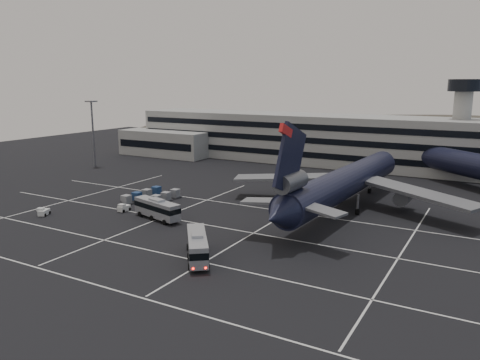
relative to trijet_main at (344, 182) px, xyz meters
name	(u,v)px	position (x,y,z in m)	size (l,w,h in m)	color
ground	(177,228)	(-20.15, -24.18, -5.25)	(260.00, 260.00, 0.00)	black
lane_markings	(184,228)	(-19.20, -23.46, -5.24)	(90.00, 55.62, 0.01)	silver
terminal	(316,139)	(-23.10, 46.96, 1.68)	(125.00, 26.00, 24.00)	gray
hills	(434,161)	(-2.16, 145.82, -17.32)	(352.00, 180.00, 44.00)	#38332B
lightpole_left	(93,124)	(-75.15, 10.82, 6.57)	(2.40, 2.40, 18.28)	slate
trijet_main	(344,182)	(0.00, 0.00, 0.00)	(47.39, 57.65, 18.08)	black
bus_near	(197,245)	(-9.55, -33.62, -3.21)	(8.34, 9.90, 3.73)	#93969B
bus_far	(157,208)	(-26.24, -21.59, -3.26)	(10.56, 4.93, 3.63)	#93969B
tug_a	(124,208)	(-34.82, -20.71, -4.60)	(1.44, 2.33, 1.46)	silver
tug_b	(44,212)	(-45.31, -29.73, -4.61)	(2.17, 2.60, 1.45)	silver
uld_cluster	(151,197)	(-35.32, -12.29, -4.35)	(6.96, 11.18, 1.83)	#2D2D30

